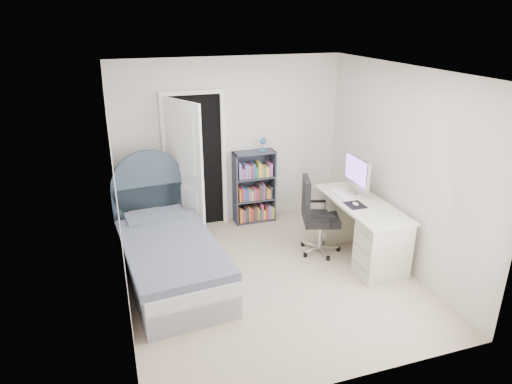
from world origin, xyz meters
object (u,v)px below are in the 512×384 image
object	(u,v)px
nightstand	(143,212)
floor_lamp	(185,200)
office_chair	(315,212)
desk	(359,226)
bookcase	(254,190)
bed	(168,253)

from	to	relation	value
nightstand	floor_lamp	bearing A→B (deg)	-11.26
nightstand	office_chair	world-z (taller)	office_chair
floor_lamp	office_chair	size ratio (longest dim) A/B	1.29
floor_lamp	desk	size ratio (longest dim) A/B	0.87
bookcase	office_chair	size ratio (longest dim) A/B	1.26
nightstand	office_chair	size ratio (longest dim) A/B	0.58
bed	office_chair	size ratio (longest dim) A/B	2.15
bed	nightstand	xyz separation A→B (m)	(-0.20, 1.13, 0.10)
desk	office_chair	xyz separation A→B (m)	(-0.53, 0.26, 0.16)
bookcase	floor_lamp	bearing A→B (deg)	-170.13
desk	nightstand	bearing A→B (deg)	152.65
bed	floor_lamp	distance (m)	1.12
floor_lamp	office_chair	xyz separation A→B (m)	(1.57, -1.01, 0.03)
bed	desk	distance (m)	2.51
bed	nightstand	distance (m)	1.15
office_chair	bed	bearing A→B (deg)	-179.99
bed	bookcase	world-z (taller)	bed
nightstand	bookcase	size ratio (longest dim) A/B	0.46
nightstand	office_chair	bearing A→B (deg)	-27.68
floor_lamp	bookcase	distance (m)	1.13
nightstand	desk	xyz separation A→B (m)	(2.69, -1.39, 0.01)
floor_lamp	nightstand	bearing A→B (deg)	168.74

